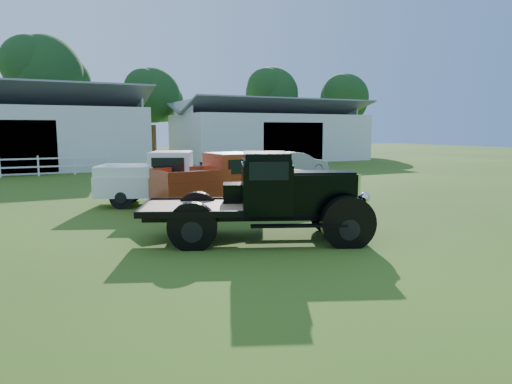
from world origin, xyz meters
name	(u,v)px	position (x,y,z in m)	size (l,w,h in m)	color
ground	(270,240)	(0.00, 0.00, 0.00)	(120.00, 120.00, 0.00)	#354A16
shed_left	(3,128)	(-7.00, 26.00, 2.80)	(18.80, 10.20, 5.60)	silver
shed_right	(269,131)	(14.00, 27.00, 2.60)	(16.80, 9.20, 5.20)	silver
tree_b	(46,94)	(-4.00, 34.00, 5.75)	(6.90, 6.90, 11.50)	#164618
tree_c	(153,110)	(5.00, 33.00, 4.50)	(5.40, 5.40, 9.00)	#164618
tree_d	(272,108)	(18.00, 34.00, 5.00)	(6.00, 6.00, 10.00)	#164618
tree_e	(344,111)	(26.00, 32.00, 4.75)	(5.70, 5.70, 9.50)	#164618
vintage_flatbed	(261,196)	(-0.16, 0.14, 1.09)	(5.51, 2.18, 2.18)	black
red_pickup	(229,180)	(0.89, 4.75, 0.98)	(5.36, 2.06, 1.95)	#A03415
white_pickup	(169,179)	(-0.80, 6.41, 0.95)	(5.19, 2.01, 1.91)	white
misc_car_blue	(238,166)	(4.94, 13.30, 0.72)	(1.70, 4.22, 1.44)	#2740A0
misc_car_grey	(295,164)	(8.59, 13.28, 0.71)	(1.51, 4.32, 1.42)	gray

